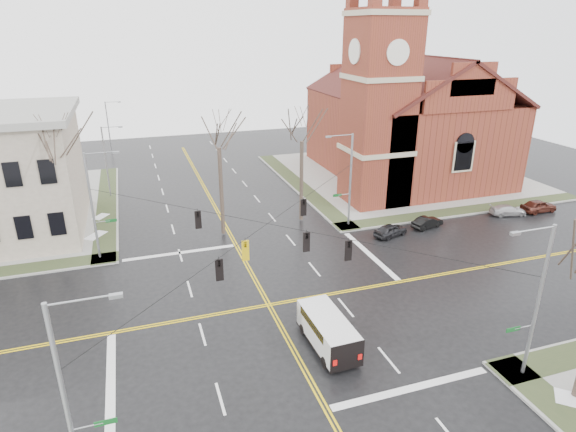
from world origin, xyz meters
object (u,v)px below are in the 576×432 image
object	(u,v)px
parked_car_a	(390,230)
signal_pole_nw	(94,203)
streetlight_north_b	(109,126)
tree_nw_near	(219,142)
parked_car_b	(427,222)
tree_ne	(302,136)
signal_pole_sw	(69,396)
parked_car_c	(508,210)
streetlight_north_a	(107,159)
cargo_van	(326,328)
parked_car_d	(539,206)
signal_pole_ne	(349,178)
church	(403,111)
tree_nw_far	(57,149)
signal_pole_se	(536,299)

from	to	relation	value
parked_car_a	signal_pole_nw	bearing A→B (deg)	64.06
streetlight_north_b	tree_nw_near	size ratio (longest dim) A/B	0.65
parked_car_b	tree_ne	distance (m)	14.79
signal_pole_sw	parked_car_c	distance (m)	44.90
streetlight_north_a	parked_car_b	distance (m)	35.29
signal_pole_sw	signal_pole_nw	bearing A→B (deg)	90.00
cargo_van	tree_nw_near	distance (m)	20.37
signal_pole_sw	parked_car_d	distance (m)	48.07
parked_car_a	parked_car_d	xyz separation A→B (m)	(17.99, 0.64, 0.08)
streetlight_north_b	parked_car_c	size ratio (longest dim) A/B	2.16
streetlight_north_b	signal_pole_ne	bearing A→B (deg)	-58.95
parked_car_a	parked_car_d	bearing A→B (deg)	-105.99
signal_pole_ne	tree_ne	xyz separation A→B (m)	(-3.79, 2.72, 3.69)
parked_car_c	signal_pole_sw	bearing A→B (deg)	130.46
signal_pole_sw	parked_car_c	size ratio (longest dim) A/B	2.43
streetlight_north_b	parked_car_c	world-z (taller)	streetlight_north_b
church	tree_nw_far	distance (m)	39.97
streetlight_north_b	cargo_van	size ratio (longest dim) A/B	1.48
parked_car_a	tree_ne	size ratio (longest dim) A/B	0.29
tree_ne	tree_nw_far	bearing A→B (deg)	-177.94
streetlight_north_a	streetlight_north_b	world-z (taller)	same
church	signal_pole_ne	bearing A→B (deg)	-135.34
signal_pole_sw	parked_car_d	size ratio (longest dim) A/B	2.28
streetlight_north_b	parked_car_d	world-z (taller)	streetlight_north_b
parked_car_d	signal_pole_nw	bearing A→B (deg)	85.12
cargo_van	tree_nw_far	world-z (taller)	tree_nw_far
streetlight_north_a	cargo_van	world-z (taller)	streetlight_north_a
parked_car_b	tree_nw_near	bearing A→B (deg)	62.06
signal_pole_sw	parked_car_b	world-z (taller)	signal_pole_sw
signal_pole_nw	parked_car_d	distance (m)	43.76
parked_car_d	tree_nw_far	bearing A→B (deg)	82.86
church	signal_pole_ne	distance (m)	19.22
tree_nw_near	tree_ne	distance (m)	8.19
cargo_van	streetlight_north_a	bearing A→B (deg)	109.39
parked_car_a	parked_car_d	size ratio (longest dim) A/B	0.88
signal_pole_ne	tree_nw_far	distance (m)	25.31
streetlight_north_b	signal_pole_se	bearing A→B (deg)	-69.73
signal_pole_nw	parked_car_d	size ratio (longest dim) A/B	2.28
church	tree_nw_near	size ratio (longest dim) A/B	2.24
streetlight_north_a	cargo_van	xyz separation A→B (m)	(12.72, -33.47, -3.27)
signal_pole_se	streetlight_north_a	bearing A→B (deg)	119.09
parked_car_a	streetlight_north_b	bearing A→B (deg)	13.74
streetlight_north_a	tree_ne	bearing A→B (deg)	-37.15
parked_car_c	parked_car_b	bearing A→B (deg)	104.74
signal_pole_se	tree_nw_far	distance (m)	35.50
streetlight_north_a	signal_pole_nw	bearing A→B (deg)	-92.32
signal_pole_nw	cargo_van	world-z (taller)	signal_pole_nw
parked_car_d	tree_nw_near	xyz separation A→B (m)	(-32.73, 4.60, 8.20)
signal_pole_nw	signal_pole_se	xyz separation A→B (m)	(22.64, -23.00, 0.00)
signal_pole_sw	cargo_van	xyz separation A→B (m)	(13.38, 6.03, -3.75)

